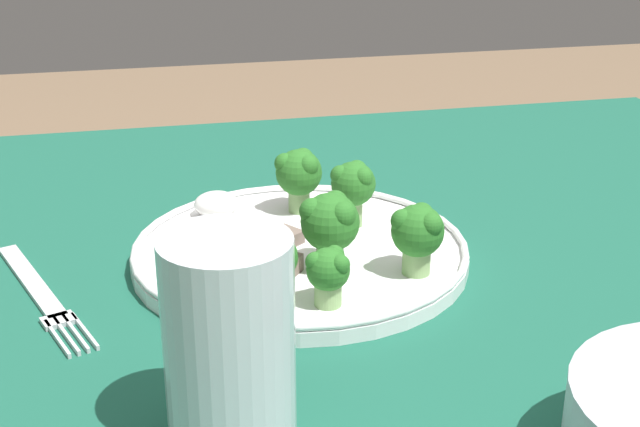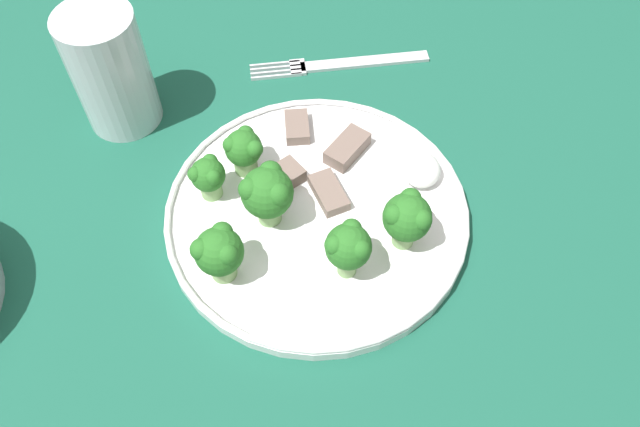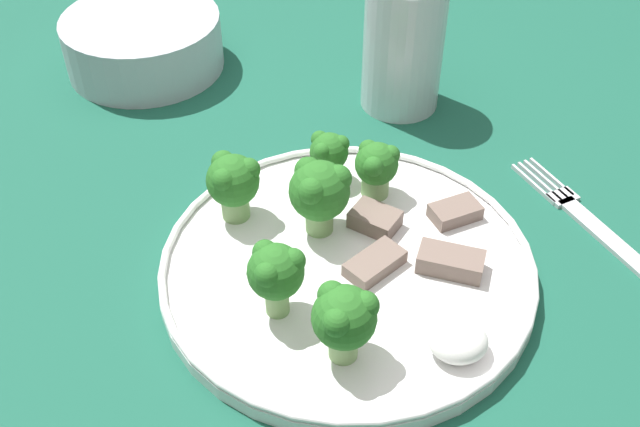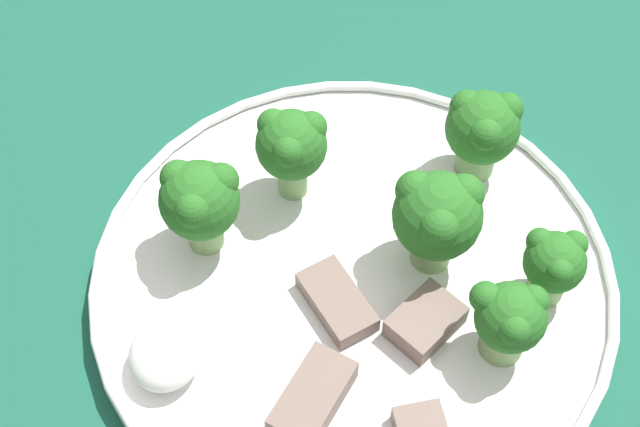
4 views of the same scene
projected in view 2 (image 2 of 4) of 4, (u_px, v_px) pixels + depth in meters
ground_plane at (285, 426)px, 1.20m from camera, size 8.00×8.00×0.00m
table at (257, 264)px, 0.68m from camera, size 1.12×0.98×0.73m
dinner_plate at (317, 213)px, 0.59m from camera, size 0.28×0.28×0.02m
fork at (341, 64)px, 0.71m from camera, size 0.09×0.20×0.00m
drinking_glass at (113, 76)px, 0.62m from camera, size 0.08×0.08×0.13m
broccoli_floret_near_rim_left at (218, 252)px, 0.52m from camera, size 0.04×0.04×0.06m
broccoli_floret_center_left at (208, 176)px, 0.57m from camera, size 0.03×0.03×0.05m
broccoli_floret_back_left at (267, 192)px, 0.55m from camera, size 0.05×0.05×0.06m
broccoli_floret_front_left at (244, 149)px, 0.59m from camera, size 0.04×0.04×0.05m
broccoli_floret_center_back at (407, 218)px, 0.53m from camera, size 0.04×0.04×0.06m
broccoli_floret_mid_cluster at (348, 247)px, 0.52m from camera, size 0.04×0.04×0.06m
meat_slice_front_slice at (347, 148)px, 0.62m from camera, size 0.05×0.04×0.02m
meat_slice_middle_slice at (329, 193)px, 0.59m from camera, size 0.05×0.05×0.01m
meat_slice_rear_slice at (297, 127)px, 0.64m from camera, size 0.04×0.03×0.01m
meat_slice_edge_slice at (283, 177)px, 0.60m from camera, size 0.05×0.04×0.01m
sauce_dollop at (422, 170)px, 0.60m from camera, size 0.04×0.04×0.02m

